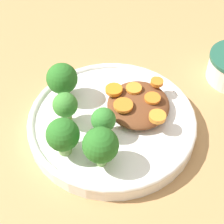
% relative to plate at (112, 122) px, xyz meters
% --- Properties ---
extents(ground_plane, '(4.00, 4.00, 0.00)m').
position_rel_plate_xyz_m(ground_plane, '(0.00, 0.00, -0.01)').
color(ground_plane, tan).
extents(plate, '(0.24, 0.24, 0.03)m').
position_rel_plate_xyz_m(plate, '(0.00, 0.00, 0.00)').
color(plate, white).
rests_on(plate, ground_plane).
extents(stew_mound, '(0.10, 0.09, 0.02)m').
position_rel_plate_xyz_m(stew_mound, '(0.02, -0.04, 0.02)').
color(stew_mound, brown).
rests_on(stew_mound, plate).
extents(broccoli_floret_0, '(0.04, 0.04, 0.06)m').
position_rel_plate_xyz_m(broccoli_floret_0, '(-0.06, 0.06, 0.04)').
color(broccoli_floret_0, '#7FA85B').
rests_on(broccoli_floret_0, plate).
extents(broccoli_floret_1, '(0.04, 0.04, 0.05)m').
position_rel_plate_xyz_m(broccoli_floret_1, '(-0.01, 0.06, 0.04)').
color(broccoli_floret_1, '#759E51').
rests_on(broccoli_floret_1, plate).
extents(broccoli_floret_2, '(0.05, 0.05, 0.06)m').
position_rel_plate_xyz_m(broccoli_floret_2, '(-0.08, 0.01, 0.04)').
color(broccoli_floret_2, '#7FA85B').
rests_on(broccoli_floret_2, plate).
extents(broccoli_floret_3, '(0.05, 0.05, 0.06)m').
position_rel_plate_xyz_m(broccoli_floret_3, '(0.04, 0.08, 0.04)').
color(broccoli_floret_3, '#759E51').
rests_on(broccoli_floret_3, plate).
extents(broccoli_floret_4, '(0.03, 0.03, 0.05)m').
position_rel_plate_xyz_m(broccoli_floret_4, '(-0.03, 0.01, 0.03)').
color(broccoli_floret_4, '#759E51').
rests_on(broccoli_floret_4, plate).
extents(carrot_slice_0, '(0.02, 0.02, 0.00)m').
position_rel_plate_xyz_m(carrot_slice_0, '(0.04, -0.03, 0.03)').
color(carrot_slice_0, orange).
rests_on(carrot_slice_0, stew_mound).
extents(carrot_slice_1, '(0.03, 0.03, 0.00)m').
position_rel_plate_xyz_m(carrot_slice_1, '(0.01, -0.02, 0.03)').
color(carrot_slice_1, orange).
rests_on(carrot_slice_1, stew_mound).
extents(carrot_slice_2, '(0.02, 0.02, 0.01)m').
position_rel_plate_xyz_m(carrot_slice_2, '(0.06, -0.06, 0.03)').
color(carrot_slice_2, orange).
rests_on(carrot_slice_2, stew_mound).
extents(carrot_slice_3, '(0.02, 0.02, 0.01)m').
position_rel_plate_xyz_m(carrot_slice_3, '(-0.01, -0.06, 0.03)').
color(carrot_slice_3, orange).
rests_on(carrot_slice_3, stew_mound).
extents(carrot_slice_4, '(0.02, 0.02, 0.00)m').
position_rel_plate_xyz_m(carrot_slice_4, '(0.02, -0.06, 0.03)').
color(carrot_slice_4, orange).
rests_on(carrot_slice_4, stew_mound).
extents(carrot_slice_5, '(0.03, 0.03, 0.01)m').
position_rel_plate_xyz_m(carrot_slice_5, '(0.04, -0.00, 0.03)').
color(carrot_slice_5, orange).
rests_on(carrot_slice_5, stew_mound).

